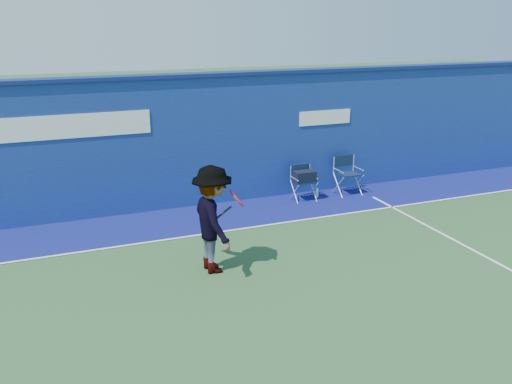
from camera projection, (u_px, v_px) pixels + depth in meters
name	position (u px, v px, depth m)	size (l,w,h in m)	color
ground	(268.00, 308.00, 8.35)	(80.00, 80.00, 0.00)	#2C512B
stadium_wall	(182.00, 141.00, 12.48)	(24.00, 0.50, 3.08)	navy
out_of_bounds_strip	(197.00, 219.00, 11.99)	(24.00, 1.80, 0.01)	navy
court_lines	(254.00, 290.00, 8.88)	(24.00, 12.00, 0.01)	white
directors_chair_left	(304.00, 186.00, 13.16)	(0.51, 0.47, 0.87)	silver
directors_chair_right	(348.00, 182.00, 13.66)	(0.57, 0.51, 0.96)	silver
water_bottle	(317.00, 193.00, 13.41)	(0.07, 0.07, 0.24)	white
tennis_player	(213.00, 220.00, 9.32)	(0.94, 1.26, 1.90)	#EA4738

